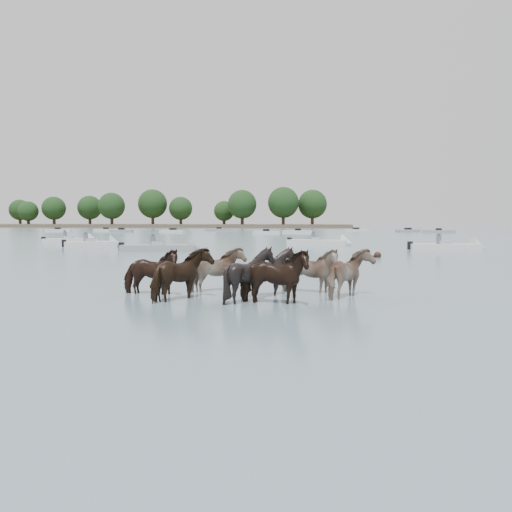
# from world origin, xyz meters

# --- Properties ---
(ground) EXTENTS (400.00, 400.00, 0.00)m
(ground) POSITION_xyz_m (0.00, 0.00, 0.00)
(ground) COLOR slate
(ground) RESTS_ON ground
(shoreline) EXTENTS (160.00, 30.00, 1.00)m
(shoreline) POSITION_xyz_m (-70.00, 150.00, 0.50)
(shoreline) COLOR #4C4233
(shoreline) RESTS_ON ground
(pony_herd) EXTENTS (7.45, 3.60, 1.64)m
(pony_herd) POSITION_xyz_m (1.92, 1.74, 0.62)
(pony_herd) COLOR black
(pony_herd) RESTS_ON ground
(swimming_pony) EXTENTS (0.72, 0.44, 0.44)m
(swimming_pony) POSITION_xyz_m (6.80, 18.28, 0.10)
(swimming_pony) COLOR black
(swimming_pony) RESTS_ON ground
(motorboat_a) EXTENTS (4.69, 3.61, 1.92)m
(motorboat_a) POSITION_xyz_m (-14.79, 26.93, 0.23)
(motorboat_a) COLOR silver
(motorboat_a) RESTS_ON ground
(motorboat_b) EXTENTS (5.85, 2.72, 1.92)m
(motorboat_b) POSITION_xyz_m (-7.20, 22.14, 0.23)
(motorboat_b) COLOR gray
(motorboat_b) RESTS_ON ground
(motorboat_c) EXTENTS (5.96, 2.96, 1.92)m
(motorboat_c) POSITION_xyz_m (3.67, 32.67, 0.22)
(motorboat_c) COLOR silver
(motorboat_c) RESTS_ON ground
(motorboat_d) EXTENTS (5.58, 1.88, 1.92)m
(motorboat_d) POSITION_xyz_m (13.06, 26.35, 0.23)
(motorboat_d) COLOR silver
(motorboat_d) RESTS_ON ground
(motorboat_f) EXTENTS (5.27, 3.09, 1.92)m
(motorboat_f) POSITION_xyz_m (-19.94, 32.94, 0.23)
(motorboat_f) COLOR silver
(motorboat_f) RESTS_ON ground
(distant_flotilla) EXTENTS (101.11, 29.46, 0.93)m
(distant_flotilla) POSITION_xyz_m (0.51, 77.61, 0.26)
(distant_flotilla) COLOR silver
(distant_flotilla) RESTS_ON ground
(treeline) EXTENTS (148.27, 21.98, 12.45)m
(treeline) POSITION_xyz_m (-66.43, 147.70, 6.85)
(treeline) COLOR #382619
(treeline) RESTS_ON ground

